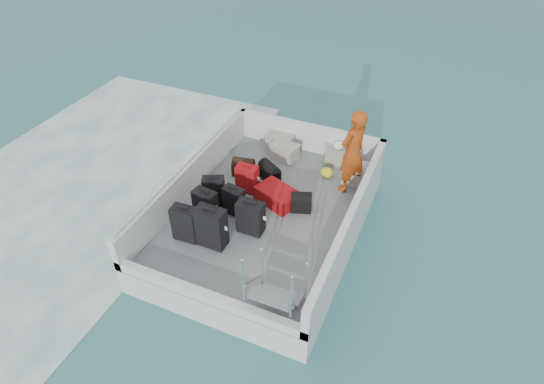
{
  "coord_description": "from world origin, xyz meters",
  "views": [
    {
      "loc": [
        2.86,
        -6.3,
        6.7
      ],
      "look_at": [
        0.05,
        0.17,
        1.0
      ],
      "focal_mm": 30.0,
      "sensor_mm": 36.0,
      "label": 1
    }
  ],
  "objects": [
    {
      "name": "duffel_2",
      "position": [
        0.62,
        0.32,
        0.78
      ],
      "size": [
        0.49,
        0.42,
        0.32
      ],
      "primitive_type": null,
      "rotation": [
        0.0,
        0.0,
        0.34
      ],
      "color": "black",
      "rests_on": "deck"
    },
    {
      "name": "ferry_hull",
      "position": [
        0.0,
        0.0,
        0.3
      ],
      "size": [
        3.6,
        5.0,
        0.6
      ],
      "primitive_type": "cube",
      "color": "silver",
      "rests_on": "ground"
    },
    {
      "name": "wake_foam",
      "position": [
        -4.8,
        0.0,
        0.0
      ],
      "size": [
        10.0,
        10.0,
        0.0
      ],
      "primitive_type": "plane",
      "color": "white",
      "rests_on": "ground"
    },
    {
      "name": "crate_0",
      "position": [
        -0.63,
        2.2,
        0.8
      ],
      "size": [
        0.65,
        0.49,
        0.36
      ],
      "primitive_type": "cube",
      "rotation": [
        0.0,
        0.0,
        -0.14
      ],
      "color": "#A09A8B",
      "rests_on": "deck"
    },
    {
      "name": "suitcase_5",
      "position": [
        -0.64,
        0.44,
        0.93
      ],
      "size": [
        0.45,
        0.28,
        0.62
      ],
      "primitive_type": "cube",
      "rotation": [
        0.0,
        0.0,
        0.02
      ],
      "color": "#940C0B",
      "rests_on": "deck"
    },
    {
      "name": "duffel_1",
      "position": [
        -0.38,
        1.0,
        0.78
      ],
      "size": [
        0.58,
        0.52,
        0.32
      ],
      "primitive_type": null,
      "rotation": [
        0.0,
        0.0,
        -0.56
      ],
      "color": "black",
      "rests_on": "deck"
    },
    {
      "name": "white_bag",
      "position": [
        0.8,
        2.2,
        1.05
      ],
      "size": [
        0.24,
        0.24,
        0.18
      ],
      "primitive_type": "ellipsoid",
      "color": "white",
      "rests_on": "crate_2"
    },
    {
      "name": "deck_fittings",
      "position": [
        0.35,
        -0.32,
        0.99
      ],
      "size": [
        3.6,
        5.0,
        0.9
      ],
      "color": "silver",
      "rests_on": "deck"
    },
    {
      "name": "yellow_bag",
      "position": [
        0.75,
        1.59,
        0.73
      ],
      "size": [
        0.28,
        0.26,
        0.22
      ],
      "primitive_type": "ellipsoid",
      "color": "gold",
      "rests_on": "deck"
    },
    {
      "name": "passenger",
      "position": [
        1.3,
        1.38,
        1.55
      ],
      "size": [
        0.71,
        0.81,
        1.86
      ],
      "primitive_type": "imported",
      "rotation": [
        0.0,
        0.0,
        -2.05
      ],
      "color": "#DA5114",
      "rests_on": "deck"
    },
    {
      "name": "suitcase_6",
      "position": [
        -0.04,
        -0.65,
        0.96
      ],
      "size": [
        0.5,
        0.3,
        0.69
      ],
      "primitive_type": "cube",
      "rotation": [
        0.0,
        0.0,
        0.01
      ],
      "color": "black",
      "rests_on": "deck"
    },
    {
      "name": "suitcase_2",
      "position": [
        -1.08,
        -0.2,
        0.94
      ],
      "size": [
        0.51,
        0.42,
        0.63
      ],
      "primitive_type": "cube",
      "rotation": [
        0.0,
        0.0,
        0.42
      ],
      "color": "black",
      "rests_on": "deck"
    },
    {
      "name": "suitcase_0",
      "position": [
        -1.05,
        -1.31,
        0.99
      ],
      "size": [
        0.49,
        0.29,
        0.73
      ],
      "primitive_type": "cube",
      "rotation": [
        0.0,
        0.0,
        0.05
      ],
      "color": "black",
      "rests_on": "deck"
    },
    {
      "name": "suitcase_3",
      "position": [
        -0.54,
        -1.25,
        1.03
      ],
      "size": [
        0.55,
        0.33,
        0.83
      ],
      "primitive_type": "cube",
      "rotation": [
        0.0,
        0.0,
        -0.01
      ],
      "color": "black",
      "rests_on": "deck"
    },
    {
      "name": "crate_3",
      "position": [
        1.4,
        1.65,
        0.81
      ],
      "size": [
        0.71,
        0.57,
        0.38
      ],
      "primitive_type": "cube",
      "rotation": [
        0.0,
        0.0,
        0.22
      ],
      "color": "#A09A8B",
      "rests_on": "deck"
    },
    {
      "name": "duffel_0",
      "position": [
        -0.98,
        0.94,
        0.78
      ],
      "size": [
        0.52,
        0.38,
        0.32
      ],
      "primitive_type": null,
      "rotation": [
        0.0,
        0.0,
        0.19
      ],
      "color": "black",
      "rests_on": "deck"
    },
    {
      "name": "suitcase_8",
      "position": [
        0.08,
        0.34,
        0.78
      ],
      "size": [
        0.97,
        0.81,
        0.33
      ],
      "primitive_type": "cube",
      "rotation": [
        0.0,
        0.0,
        1.2
      ],
      "color": "#940C0B",
      "rests_on": "deck"
    },
    {
      "name": "ground",
      "position": [
        0.0,
        0.0,
        0.0
      ],
      "size": [
        160.0,
        160.0,
        0.0
      ],
      "primitive_type": "plane",
      "color": "#184C56",
      "rests_on": "ground"
    },
    {
      "name": "suitcase_4",
      "position": [
        -0.57,
        -0.31,
        0.93
      ],
      "size": [
        0.45,
        0.32,
        0.61
      ],
      "primitive_type": "cube",
      "rotation": [
        0.0,
        0.0,
        -0.19
      ],
      "color": "black",
      "rests_on": "deck"
    },
    {
      "name": "crate_2",
      "position": [
        0.8,
        2.2,
        0.79
      ],
      "size": [
        0.65,
        0.53,
        0.34
      ],
      "primitive_type": "cube",
      "rotation": [
        0.0,
        0.0,
        0.26
      ],
      "color": "#A09A8B",
      "rests_on": "deck"
    },
    {
      "name": "crate_1",
      "position": [
        -0.38,
        1.87,
        0.79
      ],
      "size": [
        0.65,
        0.51,
        0.35
      ],
      "primitive_type": "cube",
      "rotation": [
        0.0,
        0.0,
        -0.2
      ],
      "color": "#A09A8B",
      "rests_on": "deck"
    },
    {
      "name": "suitcase_1",
      "position": [
        -0.99,
        -0.69,
        0.96
      ],
      "size": [
        0.49,
        0.33,
        0.68
      ],
      "primitive_type": "cube",
      "rotation": [
        0.0,
        0.0,
        -0.16
      ],
      "color": "black",
      "rests_on": "deck"
    },
    {
      "name": "deck",
      "position": [
        0.0,
        0.0,
        0.61
      ],
      "size": [
        3.3,
        4.7,
        0.02
      ],
      "primitive_type": "cube",
      "color": "slate",
      "rests_on": "ferry_hull"
    }
  ]
}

